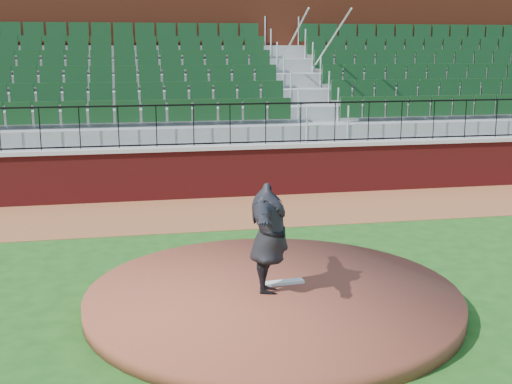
# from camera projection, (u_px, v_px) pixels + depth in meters

# --- Properties ---
(ground) EXTENTS (90.00, 90.00, 0.00)m
(ground) POSITION_uv_depth(u_px,v_px,m) (275.00, 297.00, 10.19)
(ground) COLOR #1B4D16
(ground) RESTS_ON ground
(warning_track) EXTENTS (34.00, 3.20, 0.01)m
(warning_track) POSITION_uv_depth(u_px,v_px,m) (222.00, 212.00, 15.37)
(warning_track) COLOR brown
(warning_track) RESTS_ON ground
(field_wall) EXTENTS (34.00, 0.35, 1.20)m
(field_wall) POSITION_uv_depth(u_px,v_px,m) (213.00, 173.00, 16.77)
(field_wall) COLOR maroon
(field_wall) RESTS_ON ground
(wall_cap) EXTENTS (34.00, 0.45, 0.10)m
(wall_cap) POSITION_uv_depth(u_px,v_px,m) (212.00, 147.00, 16.63)
(wall_cap) COLOR #B7B7B7
(wall_cap) RESTS_ON field_wall
(wall_railing) EXTENTS (34.00, 0.05, 1.00)m
(wall_railing) POSITION_uv_depth(u_px,v_px,m) (212.00, 125.00, 16.52)
(wall_railing) COLOR black
(wall_railing) RESTS_ON wall_cap
(seating_stands) EXTENTS (34.00, 5.10, 4.60)m
(seating_stands) POSITION_uv_depth(u_px,v_px,m) (199.00, 96.00, 19.02)
(seating_stands) COLOR gray
(seating_stands) RESTS_ON ground
(concourse_wall) EXTENTS (34.00, 0.50, 5.50)m
(concourse_wall) POSITION_uv_depth(u_px,v_px,m) (188.00, 76.00, 21.61)
(concourse_wall) COLOR maroon
(concourse_wall) RESTS_ON ground
(pitchers_mound) EXTENTS (5.39, 5.39, 0.25)m
(pitchers_mound) POSITION_uv_depth(u_px,v_px,m) (273.00, 299.00, 9.78)
(pitchers_mound) COLOR brown
(pitchers_mound) RESTS_ON ground
(pitching_rubber) EXTENTS (0.63, 0.21, 0.04)m
(pitching_rubber) POSITION_uv_depth(u_px,v_px,m) (283.00, 282.00, 10.03)
(pitching_rubber) COLOR white
(pitching_rubber) RESTS_ON pitchers_mound
(pitcher) EXTENTS (0.92, 2.04, 1.60)m
(pitcher) POSITION_uv_depth(u_px,v_px,m) (269.00, 238.00, 9.53)
(pitcher) COLOR black
(pitcher) RESTS_ON pitchers_mound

